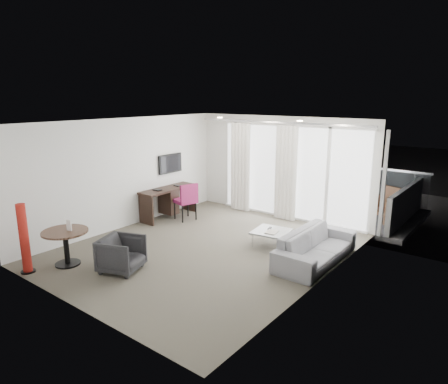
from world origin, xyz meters
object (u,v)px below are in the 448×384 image
Objects in this scene: desk_chair at (185,201)px; round_table at (66,248)px; tub_armchair at (121,254)px; rattan_chair_b at (384,204)px; desk at (169,203)px; coffee_table at (271,238)px; red_lamp at (24,239)px; rattan_chair_a at (342,197)px; sofa at (316,246)px.

desk_chair is 3.43m from round_table.
rattan_chair_b is at bearing -46.28° from tub_armchair.
desk_chair is at bearing -121.05° from rattan_chair_b.
tub_armchair is (1.70, -2.87, -0.07)m from desk.
coffee_table is (3.18, -0.12, -0.22)m from desk.
red_lamp is at bearing -74.96° from desk_chair.
round_table is 4.07m from coffee_table.
round_table is 1.08× the size of rattan_chair_a.
sofa is 3.43m from rattan_chair_b.
sofa is at bearing 42.73° from red_lamp.
round_table reaches higher than sofa.
rattan_chair_a is at bearing 14.38° from sofa.
red_lamp is 1.81× the size of tub_armchair.
round_table is 7.17m from rattan_chair_a.
sofa is (2.60, 2.53, -0.02)m from tub_armchair.
coffee_table is 3.46m from rattan_chair_a.
rattan_chair_a is at bearing -168.98° from rattan_chair_b.
tub_armchair is 0.98× the size of coffee_table.
rattan_chair_a reaches higher than coffee_table.
desk_chair is 2.72m from coffee_table.
round_table is 0.97× the size of rattan_chair_b.
rattan_chair_a is at bearing -35.66° from tub_armchair.
red_lamp is 8.16m from rattan_chair_b.
rattan_chair_b reaches higher than sofa.
desk is at bearing 177.84° from coffee_table.
desk reaches higher than sofa.
rattan_chair_a is (0.18, 3.45, 0.22)m from coffee_table.
desk is 0.79× the size of sofa.
sofa is at bearing 9.70° from desk_chair.
round_table is 7.49m from rattan_chair_b.
coffee_table is at bearing -2.16° from desk.
coffee_table is at bearing -90.46° from rattan_chair_b.
rattan_chair_b is at bearing 34.11° from desk.
tub_armchair is at bearing -101.07° from rattan_chair_a.
tub_armchair is 0.91× the size of rattan_chair_a.
desk is at bearing 85.48° from sofa.
rattan_chair_a is at bearing 67.94° from round_table.
tub_armchair is 3.62m from sofa.
desk and rattan_chair_a have the same top height.
desk_chair is 1.25× the size of rattan_chair_a.
round_table is at bearing -128.18° from coffee_table.
red_lamp reaches higher than tub_armchair.
tub_armchair is (1.21, -2.97, -0.16)m from desk_chair.
round_table is (0.18, -3.42, -0.15)m from desk_chair.
sofa is (4.29, -0.34, -0.08)m from desk.
desk is 5.49m from rattan_chair_b.
desk_chair is at bearing 12.05° from desk.
coffee_table is 0.35× the size of sofa.
coffee_table is (1.48, 2.75, -0.16)m from tub_armchair.
rattan_chair_a is (2.69, 6.65, 0.05)m from round_table.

